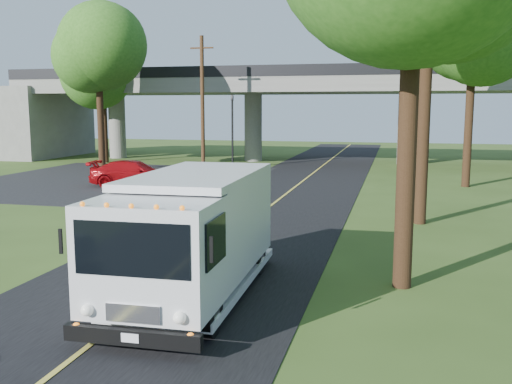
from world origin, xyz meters
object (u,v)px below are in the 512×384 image
(step_van, at_px, (192,232))
(red_sedan, at_px, (135,174))
(utility_pole, at_px, (202,103))
(traffic_signal, at_px, (232,123))
(pedestrian, at_px, (182,183))
(tree_left_far, at_px, (104,66))
(tree_right_far, at_px, (478,30))
(tree_left_lot, at_px, (99,52))

(step_van, distance_m, red_sedan, 19.30)
(utility_pole, height_order, red_sedan, utility_pole)
(traffic_signal, relative_size, pedestrian, 2.93)
(step_van, bearing_deg, utility_pole, 107.07)
(tree_left_far, bearing_deg, traffic_signal, -9.65)
(tree_right_far, relative_size, red_sedan, 2.26)
(step_van, bearing_deg, traffic_signal, 102.83)
(tree_right_far, bearing_deg, tree_left_lot, 175.03)
(tree_left_far, bearing_deg, red_sedan, -55.81)
(traffic_signal, height_order, pedestrian, traffic_signal)
(tree_left_lot, distance_m, step_van, 27.85)
(tree_right_far, bearing_deg, tree_left_far, 162.90)
(tree_right_far, height_order, red_sedan, tree_right_far)
(tree_left_lot, xyz_separation_m, red_sedan, (5.17, -6.02, -7.20))
(step_van, bearing_deg, tree_left_far, 120.05)
(tree_left_far, distance_m, step_van, 34.30)
(tree_left_far, height_order, step_van, tree_left_far)
(traffic_signal, xyz_separation_m, step_van, (6.89, -26.95, -1.68))
(tree_right_far, relative_size, pedestrian, 6.19)
(traffic_signal, xyz_separation_m, tree_left_far, (-10.79, 1.84, 4.25))
(traffic_signal, relative_size, tree_left_far, 0.53)
(tree_left_lot, xyz_separation_m, step_van, (14.68, -22.79, -6.38))
(tree_right_far, relative_size, tree_left_far, 1.11)
(step_van, bearing_deg, red_sedan, 118.07)
(red_sedan, height_order, pedestrian, pedestrian)
(utility_pole, xyz_separation_m, tree_right_far, (16.71, -4.16, 3.71))
(traffic_signal, distance_m, tree_left_far, 11.75)
(tree_left_lot, distance_m, red_sedan, 10.71)
(utility_pole, relative_size, tree_right_far, 0.82)
(traffic_signal, distance_m, red_sedan, 10.81)
(utility_pole, bearing_deg, traffic_signal, 53.13)
(tree_right_far, height_order, tree_left_lot, tree_right_far)
(tree_right_far, bearing_deg, red_sedan, -167.30)
(traffic_signal, height_order, utility_pole, utility_pole)
(traffic_signal, xyz_separation_m, pedestrian, (1.83, -14.56, -2.31))
(utility_pole, distance_m, red_sedan, 9.13)
(red_sedan, xyz_separation_m, pedestrian, (4.46, -4.38, 0.18))
(tree_left_lot, bearing_deg, tree_right_far, -4.97)
(utility_pole, relative_size, tree_left_far, 0.91)
(utility_pole, xyz_separation_m, pedestrian, (3.33, -12.56, -3.71))
(utility_pole, distance_m, tree_left_far, 10.45)
(tree_left_lot, distance_m, tree_left_far, 6.72)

